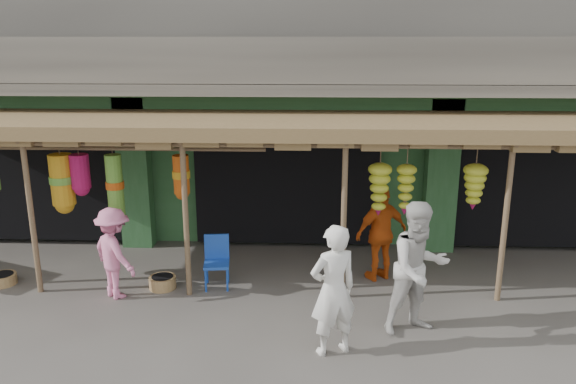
{
  "coord_description": "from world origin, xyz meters",
  "views": [
    {
      "loc": [
        0.47,
        -8.6,
        4.04
      ],
      "look_at": [
        0.07,
        1.0,
        1.44
      ],
      "focal_mm": 35.0,
      "sensor_mm": 36.0,
      "label": 1
    }
  ],
  "objects_px": {
    "person_front": "(333,290)",
    "person_vendor": "(381,233)",
    "person_shopper": "(114,253)",
    "person_right": "(419,268)",
    "blue_chair": "(217,258)"
  },
  "relations": [
    {
      "from": "person_front",
      "to": "person_vendor",
      "type": "xyz_separation_m",
      "value": [
        0.91,
        2.44,
        -0.05
      ]
    },
    {
      "from": "person_vendor",
      "to": "person_shopper",
      "type": "height_order",
      "value": "person_vendor"
    },
    {
      "from": "person_front",
      "to": "person_right",
      "type": "bearing_deg",
      "value": -177.26
    },
    {
      "from": "person_shopper",
      "to": "blue_chair",
      "type": "bearing_deg",
      "value": -122.26
    },
    {
      "from": "blue_chair",
      "to": "person_vendor",
      "type": "xyz_separation_m",
      "value": [
        2.79,
        0.39,
        0.36
      ]
    },
    {
      "from": "person_vendor",
      "to": "person_shopper",
      "type": "distance_m",
      "value": 4.45
    },
    {
      "from": "blue_chair",
      "to": "person_vendor",
      "type": "height_order",
      "value": "person_vendor"
    },
    {
      "from": "person_right",
      "to": "person_shopper",
      "type": "bearing_deg",
      "value": 147.08
    },
    {
      "from": "person_front",
      "to": "person_vendor",
      "type": "relative_size",
      "value": 1.06
    },
    {
      "from": "blue_chair",
      "to": "person_vendor",
      "type": "distance_m",
      "value": 2.84
    },
    {
      "from": "person_right",
      "to": "person_shopper",
      "type": "height_order",
      "value": "person_right"
    },
    {
      "from": "person_front",
      "to": "person_right",
      "type": "relative_size",
      "value": 0.93
    },
    {
      "from": "blue_chair",
      "to": "person_right",
      "type": "height_order",
      "value": "person_right"
    },
    {
      "from": "person_vendor",
      "to": "blue_chair",
      "type": "bearing_deg",
      "value": -19.75
    },
    {
      "from": "person_front",
      "to": "person_vendor",
      "type": "distance_m",
      "value": 2.61
    }
  ]
}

